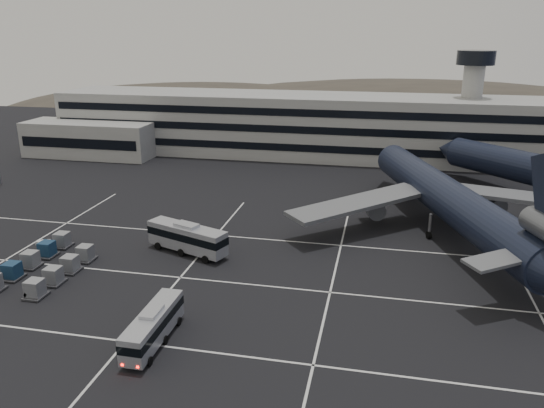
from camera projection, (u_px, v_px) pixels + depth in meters
The scene contains 9 objects.
ground at pixel (218, 298), 58.64m from camera, with size 260.00×260.00×0.00m, color black.
lane_markings at pixel (228, 296), 59.12m from camera, with size 90.00×55.62×0.01m.
terminal at pixel (298, 126), 123.09m from camera, with size 125.00×26.00×24.00m.
hills at pixel (387, 133), 216.68m from camera, with size 352.00×180.00×44.00m.
trijet_main at pixel (449, 199), 75.49m from camera, with size 44.96×56.12×18.08m.
bus_near at pixel (153, 325), 49.79m from camera, with size 2.54×9.94×3.50m.
bus_far at pixel (187, 237), 69.87m from camera, with size 11.96×6.65×4.15m.
tug_a at pixel (44, 245), 71.64m from camera, with size 1.77×2.33×1.33m.
uld_cluster at pixel (44, 264), 64.77m from camera, with size 7.95×15.96×2.06m.
Camera 1 is at (16.80, -49.97, 28.38)m, focal length 35.00 mm.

